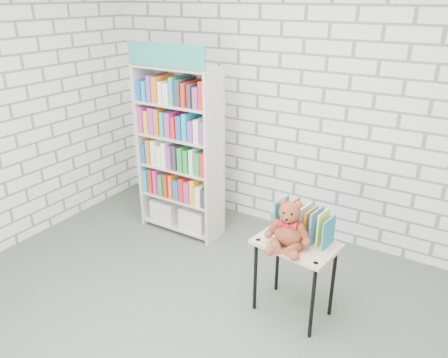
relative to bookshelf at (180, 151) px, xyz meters
The scene contains 6 objects.
ground 1.90m from the bookshelf, 53.81° to the right, with size 4.50×4.50×0.00m, color #4C5749.
room_shell 1.90m from the bookshelf, 53.81° to the right, with size 4.52×4.02×2.81m.
bookshelf is the anchor object (origin of this frame).
display_table 1.71m from the bookshelf, 22.32° to the right, with size 0.65×0.49×0.64m.
table_books 1.66m from the bookshelf, 19.08° to the right, with size 0.44×0.24×0.25m.
teddy_bear 1.68m from the bookshelf, 25.67° to the right, with size 0.34×0.32×0.37m.
Camera 1 is at (1.57, -1.96, 2.36)m, focal length 35.00 mm.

